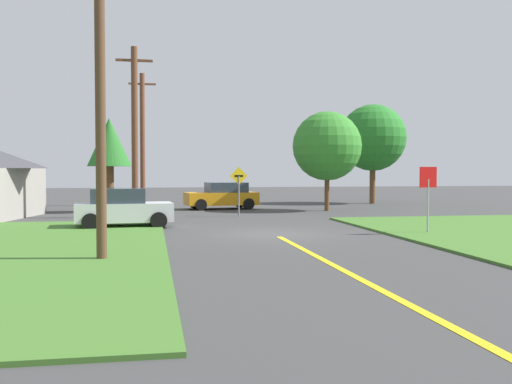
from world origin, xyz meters
The scene contains 12 objects.
ground_plane centered at (0.00, 0.00, 0.00)m, with size 120.00×120.00×0.00m, color #3C3C3C.
lane_stripe_center centered at (0.00, -8.00, 0.01)m, with size 0.20×14.00×0.01m, color yellow.
stop_sign centered at (5.61, -1.06, 1.76)m, with size 0.75×0.21×2.49m.
car_approaching_junction centered at (-0.20, 14.34, 0.81)m, with size 4.52×2.63×1.62m.
parked_car_near_building centered at (-5.63, 3.41, 0.80)m, with size 4.03×2.17×1.62m.
utility_pole_near centered at (-5.73, -5.66, 4.53)m, with size 1.80×0.27×8.76m.
utility_pole_mid centered at (-5.26, 8.54, 4.33)m, with size 1.80×0.32×8.46m.
utility_pole_far centered at (-5.03, 18.74, 4.49)m, with size 1.80×0.33×8.80m.
direction_sign centered at (-0.07, 8.38, 1.57)m, with size 0.90×0.10×2.52m.
oak_tree_left centered at (5.60, 11.69, 3.76)m, with size 4.02×4.02×5.78m.
pine_tree_center centered at (-6.77, 12.63, 3.85)m, with size 2.46×2.46×5.29m.
oak_tree_right centered at (10.99, 18.39, 4.65)m, with size 4.71×4.71×7.02m.
Camera 1 is at (-4.43, -21.39, 2.37)m, focal length 41.45 mm.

